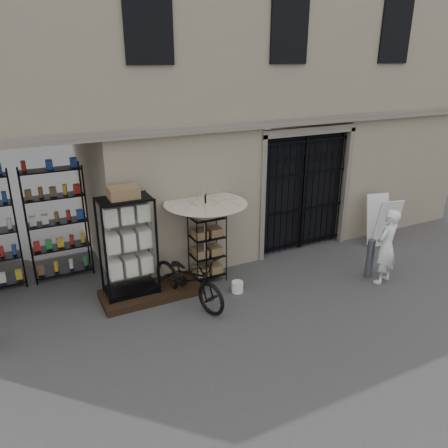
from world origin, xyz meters
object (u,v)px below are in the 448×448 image
bicycle (189,301)px  steel_bollard (370,258)px  wire_rack (207,248)px  shopkeeper (381,281)px  market_umbrella (206,207)px  white_bucket (237,287)px  easel_sign (382,222)px  display_cabinet (128,251)px

bicycle → steel_bollard: bicycle is taller
wire_rack → shopkeeper: size_ratio=0.93×
market_umbrella → white_bucket: bearing=-56.1°
white_bucket → shopkeeper: bearing=-18.7°
white_bucket → easel_sign: size_ratio=0.19×
steel_bollard → market_umbrella: bearing=158.4°
white_bucket → steel_bollard: size_ratio=0.28×
steel_bollard → shopkeeper: (0.10, -0.31, -0.44)m
white_bucket → steel_bollard: steel_bollard is taller
market_umbrella → easel_sign: market_umbrella is taller
wire_rack → display_cabinet: bearing=167.1°
display_cabinet → easel_sign: display_cabinet is taller
market_umbrella → easel_sign: 4.97m
market_umbrella → steel_bollard: market_umbrella is taller
display_cabinet → steel_bollard: size_ratio=2.43×
display_cabinet → market_umbrella: (1.61, -0.13, 0.70)m
steel_bollard → wire_rack: bearing=155.2°
bicycle → easel_sign: (5.49, 0.35, 0.67)m
white_bucket → shopkeeper: size_ratio=0.15×
display_cabinet → wire_rack: 1.74m
shopkeeper → easel_sign: 2.14m
bicycle → steel_bollard: size_ratio=2.26×
wire_rack → white_bucket: wire_rack is taller
white_bucket → shopkeeper: white_bucket is taller
steel_bollard → easel_sign: bearing=37.5°
shopkeeper → wire_rack: bearing=-45.3°
market_umbrella → bicycle: bearing=-140.7°
display_cabinet → shopkeeper: display_cabinet is taller
bicycle → shopkeeper: size_ratio=1.20×
market_umbrella → white_bucket: size_ratio=9.99×
wire_rack → market_umbrella: market_umbrella is taller
market_umbrella → display_cabinet: bearing=175.4°
market_umbrella → wire_rack: bearing=59.4°
steel_bollard → shopkeeper: 0.55m
wire_rack → steel_bollard: wire_rack is taller
steel_bollard → easel_sign: 1.91m
display_cabinet → market_umbrella: bearing=16.0°
display_cabinet → shopkeeper: (5.06, -1.77, -1.04)m
bicycle → easel_sign: easel_sign is taller
wire_rack → easel_sign: size_ratio=1.19×
market_umbrella → steel_bollard: 3.83m
shopkeeper → easel_sign: easel_sign is taller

